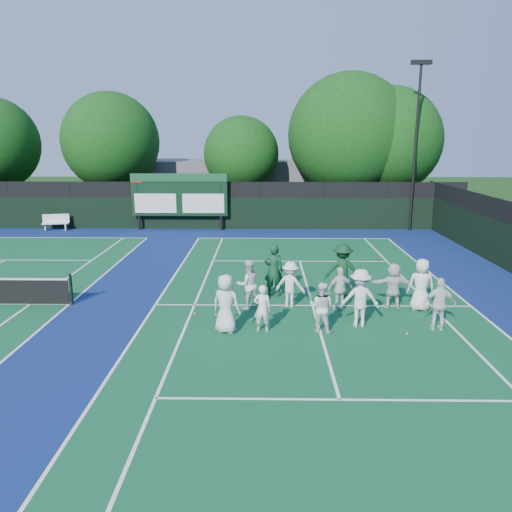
{
  "coord_description": "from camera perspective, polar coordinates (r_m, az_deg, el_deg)",
  "views": [
    {
      "loc": [
        -1.7,
        -15.48,
        5.69
      ],
      "look_at": [
        -2.0,
        3.0,
        1.3
      ],
      "focal_mm": 35.0,
      "sensor_mm": 36.0,
      "label": 1
    }
  ],
  "objects": [
    {
      "name": "ground",
      "position": [
        16.58,
        6.81,
        -6.81
      ],
      "size": [
        120.0,
        120.0,
        0.0
      ],
      "primitive_type": "plane",
      "color": "#14360E",
      "rests_on": "ground"
    },
    {
      "name": "court_apron",
      "position": [
        17.95,
        -13.04,
        -5.46
      ],
      "size": [
        34.0,
        32.0,
        0.01
      ],
      "primitive_type": "cube",
      "color": "navy",
      "rests_on": "ground"
    },
    {
      "name": "near_court",
      "position": [
        17.51,
        6.48,
        -5.65
      ],
      "size": [
        11.05,
        23.85,
        0.01
      ],
      "color": "#10502B",
      "rests_on": "ground"
    },
    {
      "name": "back_fence",
      "position": [
        32.07,
        -6.81,
        5.5
      ],
      "size": [
        34.0,
        0.08,
        3.0
      ],
      "color": "black",
      "rests_on": "ground"
    },
    {
      "name": "scoreboard",
      "position": [
        31.71,
        -8.78,
        6.87
      ],
      "size": [
        6.0,
        0.21,
        3.55
      ],
      "color": "black",
      "rests_on": "ground"
    },
    {
      "name": "clubhouse",
      "position": [
        39.65,
        0.5,
        8.02
      ],
      "size": [
        18.0,
        6.0,
        4.0
      ],
      "primitive_type": "cube",
      "color": "#5E5E63",
      "rests_on": "ground"
    },
    {
      "name": "light_pole_right",
      "position": [
        32.51,
        17.9,
        13.81
      ],
      "size": [
        1.2,
        0.3,
        10.12
      ],
      "color": "black",
      "rests_on": "ground"
    },
    {
      "name": "bench",
      "position": [
        33.93,
        -21.92,
        3.67
      ],
      "size": [
        1.65,
        0.77,
        1.01
      ],
      "color": "white",
      "rests_on": "ground"
    },
    {
      "name": "tree_b",
      "position": [
        36.57,
        -15.99,
        12.21
      ],
      "size": [
        6.64,
        6.64,
        8.78
      ],
      "color": "black",
      "rests_on": "ground"
    },
    {
      "name": "tree_c",
      "position": [
        35.11,
        -1.45,
        11.34
      ],
      "size": [
        5.17,
        5.17,
        7.19
      ],
      "color": "black",
      "rests_on": "ground"
    },
    {
      "name": "tree_d",
      "position": [
        35.55,
        10.78,
        13.09
      ],
      "size": [
        8.29,
        8.29,
        10.02
      ],
      "color": "black",
      "rests_on": "ground"
    },
    {
      "name": "tree_e",
      "position": [
        36.1,
        15.06,
        12.31
      ],
      "size": [
        7.24,
        7.24,
        9.12
      ],
      "color": "black",
      "rests_on": "ground"
    },
    {
      "name": "tennis_ball_0",
      "position": [
        16.54,
        -4.59,
        -6.68
      ],
      "size": [
        0.07,
        0.07,
        0.07
      ],
      "primitive_type": "sphere",
      "color": "#AFC617",
      "rests_on": "ground"
    },
    {
      "name": "tennis_ball_1",
      "position": [
        18.89,
        8.41,
        -4.21
      ],
      "size": [
        0.07,
        0.07,
        0.07
      ],
      "primitive_type": "sphere",
      "color": "#AFC617",
      "rests_on": "ground"
    },
    {
      "name": "tennis_ball_2",
      "position": [
        15.61,
        16.88,
        -8.48
      ],
      "size": [
        0.07,
        0.07,
        0.07
      ],
      "primitive_type": "sphere",
      "color": "#AFC617",
      "rests_on": "ground"
    },
    {
      "name": "tennis_ball_3",
      "position": [
        16.69,
        -6.98,
        -6.55
      ],
      "size": [
        0.07,
        0.07,
        0.07
      ],
      "primitive_type": "sphere",
      "color": "#AFC617",
      "rests_on": "ground"
    },
    {
      "name": "tennis_ball_4",
      "position": [
        20.94,
        2.79,
        -2.32
      ],
      "size": [
        0.07,
        0.07,
        0.07
      ],
      "primitive_type": "sphere",
      "color": "#AFC617",
      "rests_on": "ground"
    },
    {
      "name": "tennis_ball_5",
      "position": [
        17.62,
        20.38,
        -6.23
      ],
      "size": [
        0.07,
        0.07,
        0.07
      ],
      "primitive_type": "sphere",
      "color": "#AFC617",
      "rests_on": "ground"
    },
    {
      "name": "player_front_0",
      "position": [
        14.89,
        -3.45,
        -5.46
      ],
      "size": [
        1.03,
        0.86,
        1.79
      ],
      "primitive_type": "imported",
      "rotation": [
        0.0,
        0.0,
        2.74
      ],
      "color": "silver",
      "rests_on": "ground"
    },
    {
      "name": "player_front_1",
      "position": [
        14.96,
        0.73,
        -6.01
      ],
      "size": [
        0.54,
        0.37,
        1.45
      ],
      "primitive_type": "imported",
      "rotation": [
        0.0,
        0.0,
        3.11
      ],
      "color": "white",
      "rests_on": "ground"
    },
    {
      "name": "player_front_2",
      "position": [
        15.08,
        7.49,
        -5.8
      ],
      "size": [
        0.9,
        0.81,
        1.54
      ],
      "primitive_type": "imported",
      "rotation": [
        0.0,
        0.0,
        2.78
      ],
      "color": "white",
      "rests_on": "ground"
    },
    {
      "name": "player_front_3",
      "position": [
        15.65,
        11.79,
        -4.73
      ],
      "size": [
        1.19,
        0.72,
        1.81
      ],
      "primitive_type": "imported",
      "rotation": [
        0.0,
        0.0,
        3.1
      ],
      "color": "silver",
      "rests_on": "ground"
    },
    {
      "name": "player_front_4",
      "position": [
        16.0,
        20.24,
        -5.21
      ],
      "size": [
        1.0,
        0.52,
        1.64
      ],
      "primitive_type": "imported",
      "rotation": [
        0.0,
        0.0,
        3.01
      ],
      "color": "white",
      "rests_on": "ground"
    },
    {
      "name": "player_back_0",
      "position": [
        16.91,
        -0.89,
        -3.25
      ],
      "size": [
        1.0,
        0.89,
        1.71
      ],
      "primitive_type": "imported",
      "rotation": [
        0.0,
        0.0,
        3.48
      ],
      "color": "silver",
      "rests_on": "ground"
    },
    {
      "name": "player_back_1",
      "position": [
        17.14,
        3.94,
        -3.25
      ],
      "size": [
        1.17,
        0.91,
        1.59
      ],
      "primitive_type": "imported",
      "rotation": [
        0.0,
        0.0,
        2.79
      ],
      "color": "white",
      "rests_on": "ground"
    },
    {
      "name": "player_back_2",
      "position": [
        16.99,
        9.58,
        -3.72
      ],
      "size": [
        0.95,
        0.59,
        1.5
      ],
      "primitive_type": "imported",
      "rotation": [
        0.0,
        0.0,
        3.41
      ],
      "color": "silver",
      "rests_on": "ground"
    },
    {
      "name": "player_back_3",
      "position": [
        17.67,
        15.42,
        -3.25
      ],
      "size": [
        1.48,
        0.54,
        1.57
      ],
      "primitive_type": "imported",
      "rotation": [
        0.0,
        0.0,
        3.09
      ],
      "color": "silver",
      "rests_on": "ground"
    },
    {
      "name": "player_back_4",
      "position": [
        17.61,
        18.35,
        -3.15
      ],
      "size": [
        0.93,
        0.66,
        1.79
      ],
      "primitive_type": "imported",
      "rotation": [
        0.0,
        0.0,
        3.03
      ],
      "color": "white",
      "rests_on": "ground"
    },
    {
      "name": "coach_left",
      "position": [
        18.21,
        2.03,
        -1.65
      ],
      "size": [
        0.76,
        0.54,
        1.95
      ],
      "primitive_type": "imported",
      "rotation": [
        0.0,
        0.0,
        3.03
      ],
      "color": "#103A21",
      "rests_on": "ground"
    },
    {
      "name": "coach_right",
      "position": [
        18.5,
        9.85,
        -1.59
      ],
      "size": [
        1.28,
        0.76,
        1.95
      ],
      "primitive_type": "imported",
      "rotation": [
        0.0,
        0.0,
        3.12
      ],
      "color": "#0E361A",
      "rests_on": "ground"
    }
  ]
}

